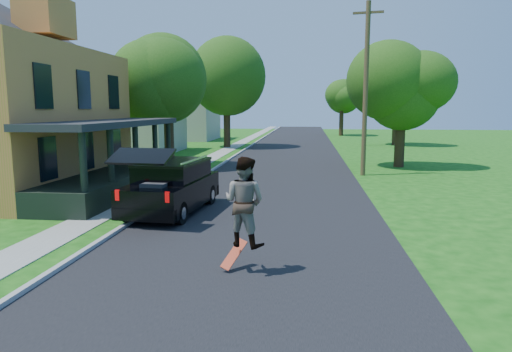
# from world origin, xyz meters

# --- Properties ---
(ground) EXTENTS (140.00, 140.00, 0.00)m
(ground) POSITION_xyz_m (0.00, 0.00, 0.00)
(ground) COLOR #144D0F
(ground) RESTS_ON ground
(street) EXTENTS (8.00, 120.00, 0.02)m
(street) POSITION_xyz_m (0.00, 20.00, 0.00)
(street) COLOR black
(street) RESTS_ON ground
(curb) EXTENTS (0.15, 120.00, 0.12)m
(curb) POSITION_xyz_m (-4.05, 20.00, 0.00)
(curb) COLOR #9D9D98
(curb) RESTS_ON ground
(sidewalk) EXTENTS (1.30, 120.00, 0.03)m
(sidewalk) POSITION_xyz_m (-5.60, 20.00, 0.00)
(sidewalk) COLOR gray
(sidewalk) RESTS_ON ground
(front_walk) EXTENTS (6.50, 1.20, 0.03)m
(front_walk) POSITION_xyz_m (-9.50, 6.00, 0.00)
(front_walk) COLOR gray
(front_walk) RESTS_ON ground
(neighbor_house_mid) EXTENTS (12.78, 12.78, 8.30)m
(neighbor_house_mid) POSITION_xyz_m (-13.50, 24.00, 4.19)
(neighbor_house_mid) COLOR #A0998E
(neighbor_house_mid) RESTS_ON ground
(neighbor_house_far) EXTENTS (12.78, 12.78, 8.30)m
(neighbor_house_far) POSITION_xyz_m (-13.50, 40.00, 4.19)
(neighbor_house_far) COLOR #A0998E
(neighbor_house_far) RESTS_ON ground
(black_suv) EXTENTS (2.40, 5.35, 2.43)m
(black_suv) POSITION_xyz_m (-3.20, 2.58, 0.93)
(black_suv) COLOR black
(black_suv) RESTS_ON ground
(skateboarder) EXTENTS (1.17, 1.05, 1.97)m
(skateboarder) POSITION_xyz_m (0.13, -3.00, 1.61)
(skateboarder) COLOR black
(skateboarder) RESTS_ON ground
(skateboard) EXTENTS (0.55, 0.63, 0.60)m
(skateboard) POSITION_xyz_m (-0.12, -2.88, 0.34)
(skateboard) COLOR red
(skateboard) RESTS_ON ground
(tree_left_mid) EXTENTS (6.15, 5.95, 8.98)m
(tree_left_mid) POSITION_xyz_m (-6.96, 14.36, 5.81)
(tree_left_mid) COLOR black
(tree_left_mid) RESTS_ON ground
(tree_left_far) EXTENTS (8.98, 9.11, 10.85)m
(tree_left_far) POSITION_xyz_m (-6.13, 29.79, 6.96)
(tree_left_far) COLOR black
(tree_left_far) RESTS_ON ground
(tree_right_near) EXTENTS (6.67, 6.26, 7.97)m
(tree_right_near) POSITION_xyz_m (7.11, 16.60, 5.15)
(tree_right_near) COLOR black
(tree_right_near) RESTS_ON ground
(tree_right_mid) EXTENTS (5.97, 5.97, 9.02)m
(tree_right_mid) POSITION_xyz_m (10.10, 34.43, 6.06)
(tree_right_mid) COLOR black
(tree_right_mid) RESTS_ON ground
(tree_right_far) EXTENTS (5.82, 5.43, 8.08)m
(tree_right_far) POSITION_xyz_m (5.84, 50.00, 5.54)
(tree_right_far) COLOR black
(tree_right_far) RESTS_ON ground
(utility_pole_near) EXTENTS (1.58, 0.38, 9.17)m
(utility_pole_near) POSITION_xyz_m (4.50, 12.57, 4.72)
(utility_pole_near) COLOR #493B21
(utility_pole_near) RESTS_ON ground
(utility_pole_far) EXTENTS (1.38, 0.58, 7.20)m
(utility_pole_far) POSITION_xyz_m (6.96, 33.53, 3.72)
(utility_pole_far) COLOR #493B21
(utility_pole_far) RESTS_ON ground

